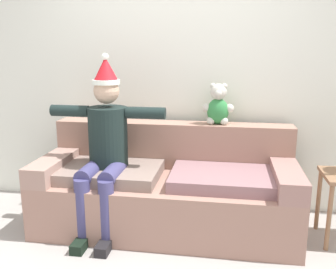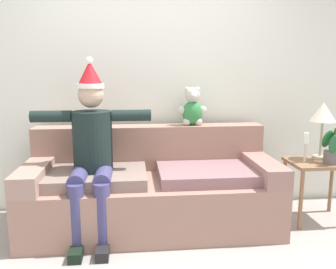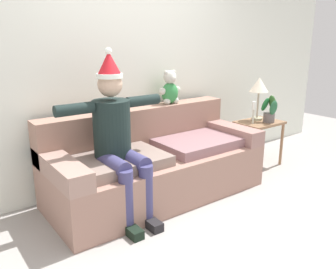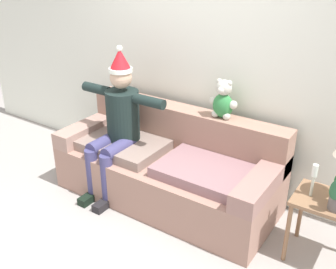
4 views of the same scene
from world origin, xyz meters
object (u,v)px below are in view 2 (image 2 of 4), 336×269
(couch, at_px, (152,189))
(candle_tall, at_px, (306,143))
(teddy_bear, at_px, (192,108))
(potted_plant, at_px, (333,147))
(person_seated, at_px, (92,147))
(side_table, at_px, (319,171))
(table_lamp, at_px, (323,115))

(couch, distance_m, candle_tall, 1.49)
(couch, xyz_separation_m, teddy_bear, (0.42, 0.29, 0.72))
(teddy_bear, height_order, candle_tall, teddy_bear)
(teddy_bear, relative_size, candle_tall, 1.37)
(potted_plant, bearing_deg, person_seated, -179.98)
(side_table, xyz_separation_m, table_lamp, (0.05, 0.08, 0.53))
(couch, bearing_deg, person_seated, -161.77)
(couch, height_order, teddy_bear, teddy_bear)
(couch, height_order, potted_plant, potted_plant)
(side_table, bearing_deg, teddy_bear, 162.35)
(person_seated, xyz_separation_m, teddy_bear, (0.94, 0.46, 0.28))
(couch, bearing_deg, teddy_bear, 34.78)
(teddy_bear, relative_size, table_lamp, 0.70)
(table_lamp, height_order, potted_plant, table_lamp)
(person_seated, xyz_separation_m, candle_tall, (1.94, 0.08, -0.02))
(candle_tall, bearing_deg, teddy_bear, 158.79)
(table_lamp, bearing_deg, potted_plant, -85.89)
(person_seated, relative_size, teddy_bear, 4.03)
(side_table, bearing_deg, person_seated, -177.37)
(couch, relative_size, potted_plant, 6.41)
(person_seated, height_order, potted_plant, person_seated)
(teddy_bear, distance_m, side_table, 1.34)
(side_table, xyz_separation_m, potted_plant, (0.06, -0.10, 0.25))
(person_seated, distance_m, table_lamp, 2.16)
(table_lamp, relative_size, candle_tall, 1.96)
(person_seated, relative_size, candle_tall, 5.51)
(couch, relative_size, side_table, 3.84)
(teddy_bear, height_order, potted_plant, teddy_bear)
(potted_plant, bearing_deg, candle_tall, 160.87)
(person_seated, relative_size, potted_plant, 4.40)
(side_table, height_order, potted_plant, potted_plant)
(potted_plant, height_order, candle_tall, potted_plant)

